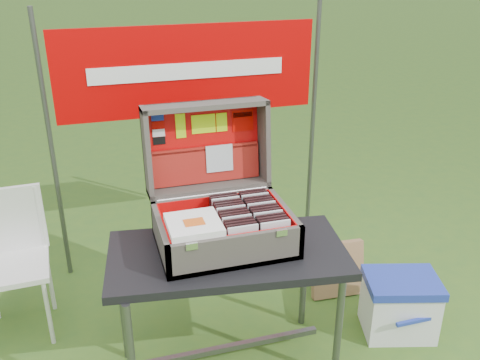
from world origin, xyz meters
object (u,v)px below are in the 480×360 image
object	(u,v)px
suitcase	(221,183)
cooler	(399,305)
table	(228,311)
chair	(13,270)
cardboard_box	(337,269)

from	to	relation	value
suitcase	cooler	xyz separation A→B (m)	(0.98, -0.12, -0.82)
table	suitcase	bearing A→B (deg)	97.16
suitcase	chair	xyz separation A→B (m)	(-1.04, 0.48, -0.59)
cooler	cardboard_box	bearing A→B (deg)	127.78
suitcase	cardboard_box	xyz separation A→B (m)	(0.81, 0.30, -0.82)
suitcase	chair	world-z (taller)	suitcase
table	chair	size ratio (longest dim) A/B	1.37
suitcase	cardboard_box	size ratio (longest dim) A/B	1.81
cooler	cardboard_box	world-z (taller)	same
table	cardboard_box	world-z (taller)	table
cardboard_box	table	bearing A→B (deg)	-149.33
chair	cardboard_box	size ratio (longest dim) A/B	2.35
chair	suitcase	bearing A→B (deg)	-27.71
cooler	cardboard_box	xyz separation A→B (m)	(-0.17, 0.42, -0.00)
table	cooler	distance (m)	1.00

